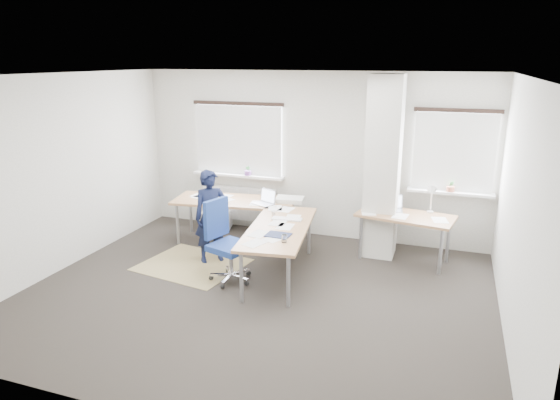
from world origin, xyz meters
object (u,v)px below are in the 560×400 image
(task_chair, at_px, (228,259))
(person, at_px, (211,216))
(desk_main, at_px, (258,214))
(desk_side, at_px, (406,218))

(task_chair, distance_m, person, 0.86)
(desk_main, bearing_deg, task_chair, -102.76)
(task_chair, relative_size, person, 0.80)
(desk_side, bearing_deg, desk_main, -154.19)
(task_chair, height_order, person, person)
(task_chair, bearing_deg, desk_main, 102.88)
(desk_main, xyz_separation_m, person, (-0.61, -0.37, 0.02))
(person, bearing_deg, task_chair, -88.96)
(desk_side, distance_m, task_chair, 2.73)
(desk_main, relative_size, task_chair, 2.40)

